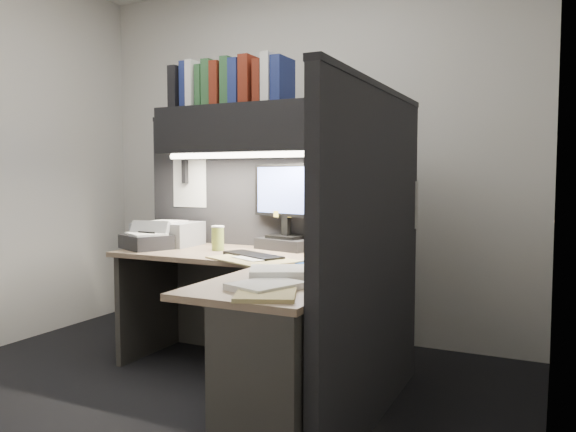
% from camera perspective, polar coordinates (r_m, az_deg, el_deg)
% --- Properties ---
extents(floor, '(3.50, 3.50, 0.00)m').
position_cam_1_polar(floor, '(3.21, -10.39, -17.94)').
color(floor, black).
rests_on(floor, ground).
extents(wall_back, '(3.50, 0.04, 2.70)m').
position_cam_1_polar(wall_back, '(4.28, 1.37, 6.07)').
color(wall_back, silver).
rests_on(wall_back, floor).
extents(wall_right, '(0.04, 3.00, 2.70)m').
position_cam_1_polar(wall_right, '(2.40, 25.49, 7.30)').
color(wall_right, silver).
rests_on(wall_right, floor).
extents(partition_back, '(1.90, 0.06, 1.60)m').
position_cam_1_polar(partition_back, '(3.77, -1.81, -2.02)').
color(partition_back, black).
rests_on(partition_back, floor).
extents(partition_right, '(0.06, 1.50, 1.60)m').
position_cam_1_polar(partition_right, '(2.72, 8.68, -4.40)').
color(partition_right, black).
rests_on(partition_right, floor).
extents(desk, '(1.70, 1.53, 0.73)m').
position_cam_1_polar(desk, '(2.85, -3.46, -11.34)').
color(desk, '#8B6C59').
rests_on(desk, floor).
extents(overhead_shelf, '(1.55, 0.34, 0.30)m').
position_cam_1_polar(overhead_shelf, '(3.56, -1.82, 8.90)').
color(overhead_shelf, black).
rests_on(overhead_shelf, partition_back).
extents(task_light_tube, '(1.32, 0.04, 0.04)m').
position_cam_1_polar(task_light_tube, '(3.43, -2.91, 6.24)').
color(task_light_tube, white).
rests_on(task_light_tube, overhead_shelf).
extents(monitor, '(0.50, 0.31, 0.55)m').
position_cam_1_polar(monitor, '(3.58, -0.20, 0.04)').
color(monitor, black).
rests_on(monitor, desk).
extents(keyboard, '(0.44, 0.30, 0.02)m').
position_cam_1_polar(keyboard, '(3.26, -3.58, -4.03)').
color(keyboard, black).
rests_on(keyboard, desk).
extents(mousepad, '(0.27, 0.26, 0.00)m').
position_cam_1_polar(mousepad, '(3.04, 3.17, -4.78)').
color(mousepad, navy).
rests_on(mousepad, desk).
extents(mouse, '(0.08, 0.10, 0.03)m').
position_cam_1_polar(mouse, '(3.03, 3.13, -4.44)').
color(mouse, black).
rests_on(mouse, mousepad).
extents(telephone, '(0.27, 0.28, 0.10)m').
position_cam_1_polar(telephone, '(3.33, 8.77, -3.25)').
color(telephone, '#B7A98D').
rests_on(telephone, desk).
extents(coffee_cup, '(0.09, 0.09, 0.15)m').
position_cam_1_polar(coffee_cup, '(3.58, -7.15, -2.33)').
color(coffee_cup, '#AABC4B').
rests_on(coffee_cup, desk).
extents(printer, '(0.42, 0.36, 0.16)m').
position_cam_1_polar(printer, '(3.91, -12.07, -1.77)').
color(printer, gray).
rests_on(printer, desk).
extents(notebook_stack, '(0.39, 0.36, 0.09)m').
position_cam_1_polar(notebook_stack, '(3.75, -14.21, -2.55)').
color(notebook_stack, black).
rests_on(notebook_stack, desk).
extents(open_folder, '(0.58, 0.50, 0.01)m').
position_cam_1_polar(open_folder, '(3.15, -3.57, -4.43)').
color(open_folder, tan).
rests_on(open_folder, desk).
extents(paper_stack_a, '(0.34, 0.32, 0.05)m').
position_cam_1_polar(paper_stack_a, '(2.56, -0.84, -5.87)').
color(paper_stack_a, white).
rests_on(paper_stack_a, desk).
extents(paper_stack_b, '(0.30, 0.34, 0.03)m').
position_cam_1_polar(paper_stack_b, '(2.35, -2.27, -7.11)').
color(paper_stack_b, white).
rests_on(paper_stack_b, desk).
extents(manila_stack, '(0.33, 0.36, 0.02)m').
position_cam_1_polar(manila_stack, '(2.23, -2.23, -7.85)').
color(manila_stack, tan).
rests_on(manila_stack, desk).
extents(binder_row, '(0.82, 0.25, 0.31)m').
position_cam_1_polar(binder_row, '(3.74, -5.88, 13.20)').
color(binder_row, black).
rests_on(binder_row, overhead_shelf).
extents(pinned_papers, '(1.76, 1.31, 0.51)m').
position_cam_1_polar(pinned_papers, '(3.25, 1.28, 1.51)').
color(pinned_papers, white).
rests_on(pinned_papers, partition_back).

